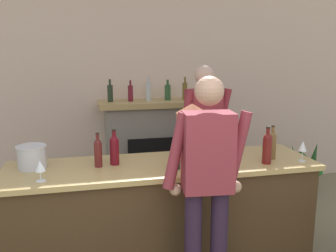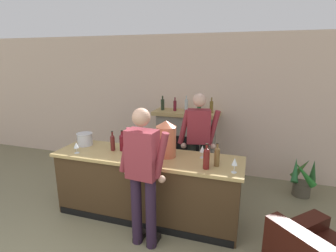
% 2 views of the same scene
% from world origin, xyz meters
% --- Properties ---
extents(wall_back_panel, '(12.00, 0.07, 2.75)m').
position_xyz_m(wall_back_panel, '(0.00, 3.96, 1.38)').
color(wall_back_panel, beige).
rests_on(wall_back_panel, ground_plane).
extents(bar_counter, '(2.70, 0.76, 0.96)m').
position_xyz_m(bar_counter, '(0.17, 2.05, 0.48)').
color(bar_counter, '#402C19').
rests_on(bar_counter, ground_plane).
extents(fireplace_stone, '(1.28, 0.52, 1.60)m').
position_xyz_m(fireplace_stone, '(0.35, 3.70, 0.66)').
color(fireplace_stone, gray).
rests_on(fireplace_stone, ground_plane).
extents(potted_plant_corner, '(0.45, 0.44, 0.72)m').
position_xyz_m(potted_plant_corner, '(2.46, 3.39, 0.31)').
color(potted_plant_corner, '#4E493A').
rests_on(potted_plant_corner, ground_plane).
extents(person_customer, '(0.66, 0.33, 1.76)m').
position_xyz_m(person_customer, '(0.37, 1.45, 0.98)').
color(person_customer, '#281A2D').
rests_on(person_customer, ground_plane).
extents(person_bartender, '(0.65, 0.36, 1.78)m').
position_xyz_m(person_bartender, '(0.77, 2.75, 0.99)').
color(person_bartender, black).
rests_on(person_bartender, ground_plane).
extents(copper_dispenser, '(0.28, 0.32, 0.51)m').
position_xyz_m(copper_dispenser, '(0.45, 2.10, 1.22)').
color(copper_dispenser, '#B86142').
rests_on(copper_dispenser, bar_counter).
extents(ice_bucket_steel, '(0.25, 0.25, 0.20)m').
position_xyz_m(ice_bucket_steel, '(-0.92, 2.17, 1.06)').
color(ice_bucket_steel, silver).
rests_on(ice_bucket_steel, bar_counter).
extents(wine_bottle_riesling_slim, '(0.08, 0.08, 0.31)m').
position_xyz_m(wine_bottle_riesling_slim, '(-0.24, 2.12, 1.10)').
color(wine_bottle_riesling_slim, '#5E0E18').
rests_on(wine_bottle_riesling_slim, bar_counter).
extents(wine_bottle_cabernet_heavy, '(0.08, 0.08, 0.33)m').
position_xyz_m(wine_bottle_cabernet_heavy, '(1.06, 1.85, 1.11)').
color(wine_bottle_cabernet_heavy, '#5E1615').
rests_on(wine_bottle_cabernet_heavy, bar_counter).
extents(wine_bottle_merlot_tall, '(0.07, 0.07, 0.31)m').
position_xyz_m(wine_bottle_merlot_tall, '(1.17, 1.97, 1.10)').
color(wine_bottle_merlot_tall, brown).
rests_on(wine_bottle_merlot_tall, bar_counter).
extents(wine_bottle_port_short, '(0.07, 0.07, 0.30)m').
position_xyz_m(wine_bottle_port_short, '(-0.38, 2.08, 1.09)').
color(wine_bottle_port_short, '#561B1A').
rests_on(wine_bottle_port_short, bar_counter).
extents(wine_bottle_rose_blush, '(0.07, 0.07, 0.34)m').
position_xyz_m(wine_bottle_rose_blush, '(0.25, 1.88, 1.11)').
color(wine_bottle_rose_blush, '#172F29').
rests_on(wine_bottle_rose_blush, bar_counter).
extents(wine_glass_front_left, '(0.07, 0.07, 0.19)m').
position_xyz_m(wine_glass_front_left, '(1.40, 1.84, 1.09)').
color(wine_glass_front_left, silver).
rests_on(wine_glass_front_left, bar_counter).
extents(wine_glass_front_right, '(0.07, 0.07, 0.18)m').
position_xyz_m(wine_glass_front_right, '(0.94, 2.20, 1.08)').
color(wine_glass_front_right, silver).
rests_on(wine_glass_front_right, bar_counter).
extents(wine_glass_mid_counter, '(0.08, 0.08, 0.16)m').
position_xyz_m(wine_glass_mid_counter, '(-0.82, 1.82, 1.07)').
color(wine_glass_mid_counter, silver).
rests_on(wine_glass_mid_counter, bar_counter).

